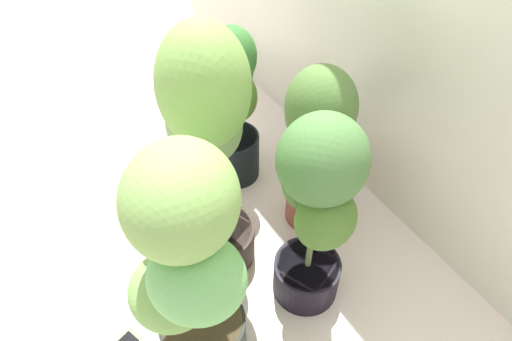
% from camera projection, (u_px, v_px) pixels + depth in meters
% --- Properties ---
extents(ground_plane, '(8.00, 8.00, 0.00)m').
position_uv_depth(ground_plane, '(187.00, 271.00, 1.81)').
color(ground_plane, silver).
rests_on(ground_plane, ground).
extents(potted_plant_center, '(0.41, 0.36, 0.98)m').
position_uv_depth(potted_plant_center, '(208.00, 139.00, 1.46)').
color(potted_plant_center, '#30241E').
rests_on(potted_plant_center, ground).
extents(potted_plant_back_left, '(0.36, 0.31, 0.72)m').
position_uv_depth(potted_plant_back_left, '(232.00, 103.00, 1.87)').
color(potted_plant_back_left, black).
rests_on(potted_plant_back_left, ground).
extents(potted_plant_back_center, '(0.33, 0.30, 0.72)m').
position_uv_depth(potted_plant_back_center, '(315.00, 134.00, 1.68)').
color(potted_plant_back_center, '#954938').
rests_on(potted_plant_back_center, ground).
extents(potted_plant_back_right, '(0.36, 0.34, 0.80)m').
position_uv_depth(potted_plant_back_right, '(316.00, 205.00, 1.42)').
color(potted_plant_back_right, black).
rests_on(potted_plant_back_right, ground).
extents(potted_plant_front_right, '(0.43, 0.42, 0.92)m').
position_uv_depth(potted_plant_front_right, '(189.00, 267.00, 1.21)').
color(potted_plant_front_right, black).
rests_on(potted_plant_front_right, ground).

